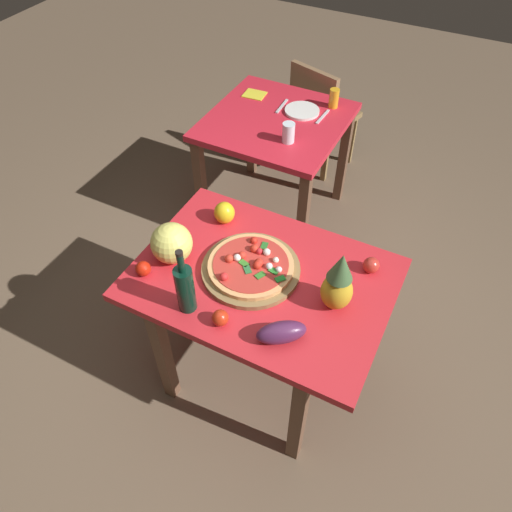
{
  "coord_description": "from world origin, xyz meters",
  "views": [
    {
      "loc": [
        0.59,
        -1.23,
        2.38
      ],
      "look_at": [
        -0.06,
        0.06,
        0.82
      ],
      "focal_mm": 33.7,
      "sensor_mm": 36.0,
      "label": 1
    }
  ],
  "objects": [
    {
      "name": "drinking_glass_water",
      "position": [
        -0.33,
        1.0,
        0.83
      ],
      "size": [
        0.07,
        0.07,
        0.12
      ],
      "primitive_type": "cylinder",
      "color": "silver",
      "rests_on": "background_table"
    },
    {
      "name": "tomato_beside_pepper",
      "position": [
        -0.47,
        -0.22,
        0.8
      ],
      "size": [
        0.07,
        0.07,
        0.07
      ],
      "primitive_type": "sphere",
      "color": "red",
      "rests_on": "display_table"
    },
    {
      "name": "bell_pepper",
      "position": [
        -0.32,
        0.24,
        0.82
      ],
      "size": [
        0.1,
        0.1,
        0.11
      ],
      "primitive_type": "ellipsoid",
      "color": "yellow",
      "rests_on": "display_table"
    },
    {
      "name": "tomato_at_corner",
      "position": [
        -0.04,
        -0.3,
        0.8
      ],
      "size": [
        0.07,
        0.07,
        0.07
      ],
      "primitive_type": "sphere",
      "color": "red",
      "rests_on": "display_table"
    },
    {
      "name": "pizza",
      "position": [
        -0.06,
        0.01,
        0.81
      ],
      "size": [
        0.38,
        0.38,
        0.06
      ],
      "color": "#E5A464",
      "rests_on": "pizza_board"
    },
    {
      "name": "tomato_by_bottle",
      "position": [
        0.41,
        0.25,
        0.8
      ],
      "size": [
        0.07,
        0.07,
        0.07
      ],
      "primitive_type": "sphere",
      "color": "red",
      "rests_on": "display_table"
    },
    {
      "name": "ground_plane",
      "position": [
        0.0,
        0.0,
        0.0
      ],
      "size": [
        10.0,
        10.0,
        0.0
      ],
      "primitive_type": "plane",
      "color": "brown"
    },
    {
      "name": "drinking_glass_juice",
      "position": [
        -0.23,
        1.48,
        0.83
      ],
      "size": [
        0.06,
        0.06,
        0.12
      ],
      "primitive_type": "cylinder",
      "color": "gold",
      "rests_on": "background_table"
    },
    {
      "name": "napkin_folded",
      "position": [
        -0.75,
        1.39,
        0.77
      ],
      "size": [
        0.15,
        0.13,
        0.01
      ],
      "primitive_type": "cube",
      "rotation": [
        0.0,
        0.0,
        0.08
      ],
      "color": "yellow",
      "rests_on": "background_table"
    },
    {
      "name": "dining_chair",
      "position": [
        -0.44,
        1.84,
        0.48
      ],
      "size": [
        0.5,
        0.5,
        0.85
      ],
      "rotation": [
        0.0,
        0.0,
        2.84
      ],
      "color": "olive",
      "rests_on": "ground_plane"
    },
    {
      "name": "fork_utensil",
      "position": [
        -0.52,
        1.33,
        0.77
      ],
      "size": [
        0.02,
        0.18,
        0.01
      ],
      "primitive_type": "cube",
      "rotation": [
        0.0,
        0.0,
        0.05
      ],
      "color": "silver",
      "rests_on": "background_table"
    },
    {
      "name": "pineapple_left",
      "position": [
        0.33,
        0.0,
        0.9
      ],
      "size": [
        0.13,
        0.13,
        0.3
      ],
      "color": "gold",
      "rests_on": "display_table"
    },
    {
      "name": "background_table",
      "position": [
        -0.5,
        1.19,
        0.64
      ],
      "size": [
        0.83,
        0.85,
        0.77
      ],
      "color": "brown",
      "rests_on": "ground_plane"
    },
    {
      "name": "wine_bottle",
      "position": [
        -0.2,
        -0.29,
        0.89
      ],
      "size": [
        0.08,
        0.08,
        0.33
      ],
      "color": "black",
      "rests_on": "display_table"
    },
    {
      "name": "display_table",
      "position": [
        0.0,
        0.0,
        0.66
      ],
      "size": [
        1.12,
        0.8,
        0.77
      ],
      "color": "brown",
      "rests_on": "ground_plane"
    },
    {
      "name": "pizza_board",
      "position": [
        -0.06,
        0.01,
        0.78
      ],
      "size": [
        0.44,
        0.44,
        0.02
      ],
      "primitive_type": "cylinder",
      "color": "olive",
      "rests_on": "display_table"
    },
    {
      "name": "melon",
      "position": [
        -0.41,
        -0.08,
        0.86
      ],
      "size": [
        0.19,
        0.19,
        0.19
      ],
      "primitive_type": "sphere",
      "color": "#E0DB67",
      "rests_on": "display_table"
    },
    {
      "name": "knife_utensil",
      "position": [
        -0.24,
        1.33,
        0.77
      ],
      "size": [
        0.03,
        0.18,
        0.01
      ],
      "primitive_type": "cube",
      "rotation": [
        0.0,
        0.0,
        -0.05
      ],
      "color": "silver",
      "rests_on": "background_table"
    },
    {
      "name": "dinner_plate",
      "position": [
        -0.38,
        1.33,
        0.78
      ],
      "size": [
        0.22,
        0.22,
        0.02
      ],
      "primitive_type": "cylinder",
      "color": "white",
      "rests_on": "background_table"
    },
    {
      "name": "eggplant",
      "position": [
        0.21,
        -0.26,
        0.81
      ],
      "size": [
        0.21,
        0.19,
        0.09
      ],
      "primitive_type": "ellipsoid",
      "rotation": [
        0.0,
        0.0,
        0.66
      ],
      "color": "#4E2247",
      "rests_on": "display_table"
    }
  ]
}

